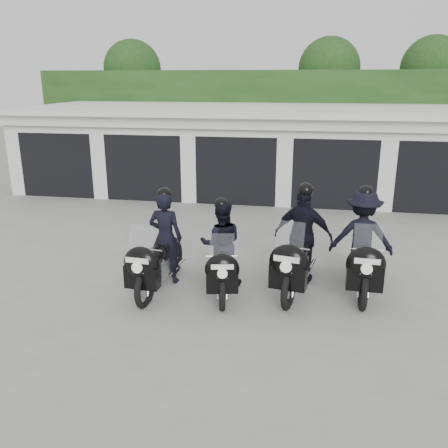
% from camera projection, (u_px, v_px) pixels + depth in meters
% --- Properties ---
extents(ground, '(80.00, 80.00, 0.00)m').
position_uv_depth(ground, '(197.00, 267.00, 10.38)').
color(ground, gray).
rests_on(ground, ground).
extents(garage_block, '(16.40, 6.80, 2.96)m').
position_uv_depth(garage_block, '(246.00, 150.00, 17.54)').
color(garage_block, silver).
rests_on(garage_block, ground).
extents(background_vegetation, '(20.00, 3.90, 5.80)m').
position_uv_depth(background_vegetation, '(269.00, 105.00, 21.65)').
color(background_vegetation, '#173B15').
rests_on(background_vegetation, ground).
extents(police_bike_a, '(0.80, 2.31, 2.01)m').
position_uv_depth(police_bike_a, '(160.00, 249.00, 9.16)').
color(police_bike_a, black).
rests_on(police_bike_a, ground).
extents(police_bike_b, '(1.02, 2.10, 1.85)m').
position_uv_depth(police_bike_b, '(221.00, 251.00, 9.12)').
color(police_bike_b, black).
rests_on(police_bike_b, ground).
extents(police_bike_c, '(1.25, 2.42, 2.12)m').
position_uv_depth(police_bike_c, '(301.00, 243.00, 9.20)').
color(police_bike_c, black).
rests_on(police_bike_c, ground).
extents(police_bike_d, '(1.26, 2.37, 2.07)m').
position_uv_depth(police_bike_d, '(362.00, 244.00, 9.20)').
color(police_bike_d, black).
rests_on(police_bike_d, ground).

